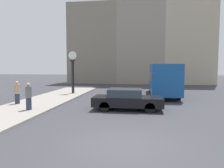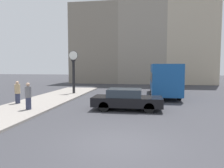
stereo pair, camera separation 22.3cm
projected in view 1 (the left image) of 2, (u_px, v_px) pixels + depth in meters
name	position (u px, v px, depth m)	size (l,w,h in m)	color
ground_plane	(121.00, 144.00, 7.73)	(120.00, 120.00, 0.00)	#38383D
sidewalk_corner	(44.00, 101.00, 16.71)	(3.77, 20.25, 0.12)	gray
building_row	(145.00, 31.00, 34.53)	(22.46, 5.00, 18.50)	gray
sedan_car	(127.00, 99.00, 13.73)	(4.34, 1.83, 1.33)	black
bus_distant	(163.00, 78.00, 20.32)	(2.38, 8.16, 2.92)	#195199
street_clock	(73.00, 71.00, 21.06)	(0.90, 0.33, 4.10)	black
pedestrian_tan_coat	(17.00, 93.00, 15.29)	(0.38, 0.38, 1.58)	#2D334C
pedestrian_grey_jacket	(29.00, 96.00, 13.17)	(0.38, 0.38, 1.64)	#2D334C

